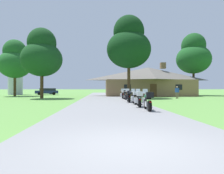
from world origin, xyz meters
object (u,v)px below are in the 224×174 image
object	(u,v)px
tree_left_near	(42,54)
tree_left_far	(15,61)
tree_by_lodge_front	(129,44)
tree_right_of_lodge	(193,55)
metal_silo_distant	(15,75)
motorcycle_orange_fifth_in_row	(128,96)
parked_black_sedan_far_left	(46,91)
motorcycle_silver_farthest_in_row	(123,94)
parked_navy_suv_far_left	(47,91)
motorcycle_orange_fourth_in_row	(129,97)
bystander_blue_shirt_near_lodge	(177,92)
motorcycle_silver_second_in_row	(139,99)
motorcycle_black_third_in_row	(135,98)
motorcycle_green_nearest_to_camera	(148,101)
motorcycle_red_sixth_in_row	(125,95)

from	to	relation	value
tree_left_near	tree_left_far	distance (m)	10.84
tree_by_lodge_front	tree_right_of_lodge	bearing A→B (deg)	34.15
tree_left_near	metal_silo_distant	bearing A→B (deg)	121.82
motorcycle_orange_fifth_in_row	parked_black_sedan_far_left	distance (m)	31.58
motorcycle_silver_farthest_in_row	parked_navy_suv_far_left	bearing A→B (deg)	132.74
motorcycle_orange_fourth_in_row	bystander_blue_shirt_near_lodge	bearing A→B (deg)	45.96
motorcycle_orange_fourth_in_row	motorcycle_silver_farthest_in_row	size ratio (longest dim) A/B	1.00
motorcycle_silver_second_in_row	motorcycle_black_third_in_row	world-z (taller)	same
motorcycle_green_nearest_to_camera	parked_black_sedan_far_left	world-z (taller)	motorcycle_green_nearest_to_camera
motorcycle_silver_second_in_row	tree_right_of_lodge	size ratio (longest dim) A/B	0.17
motorcycle_silver_farthest_in_row	parked_black_sedan_far_left	bearing A→B (deg)	127.89
motorcycle_orange_fourth_in_row	parked_black_sedan_far_left	bearing A→B (deg)	120.34
bystander_blue_shirt_near_lodge	tree_left_far	bearing A→B (deg)	-162.35
motorcycle_orange_fifth_in_row	parked_navy_suv_far_left	bearing A→B (deg)	126.49
parked_black_sedan_far_left	tree_left_near	bearing A→B (deg)	-165.22
motorcycle_green_nearest_to_camera	motorcycle_silver_second_in_row	distance (m)	2.30
motorcycle_silver_farthest_in_row	metal_silo_distant	bearing A→B (deg)	141.35
tree_left_far	tree_right_of_lodge	bearing A→B (deg)	3.81
motorcycle_silver_second_in_row	parked_black_sedan_far_left	size ratio (longest dim) A/B	0.49
motorcycle_black_third_in_row	motorcycle_orange_fourth_in_row	distance (m)	2.31
motorcycle_orange_fourth_in_row	motorcycle_red_sixth_in_row	world-z (taller)	same
tree_left_near	tree_by_lodge_front	size ratio (longest dim) A/B	0.81
motorcycle_green_nearest_to_camera	motorcycle_red_sixth_in_row	distance (m)	11.87
motorcycle_orange_fifth_in_row	tree_by_lodge_front	world-z (taller)	tree_by_lodge_front
bystander_blue_shirt_near_lodge	tree_left_far	xyz separation A→B (m)	(-25.21, 9.87, 5.32)
motorcycle_orange_fourth_in_row	tree_right_of_lodge	world-z (taller)	tree_right_of_lodge
motorcycle_orange_fifth_in_row	parked_navy_suv_far_left	xyz separation A→B (m)	(-14.12, 21.31, 0.16)
bystander_blue_shirt_near_lodge	metal_silo_distant	size ratio (longest dim) A/B	0.19
bystander_blue_shirt_near_lodge	motorcycle_green_nearest_to_camera	bearing A→B (deg)	-78.11
bystander_blue_shirt_near_lodge	tree_right_of_lodge	distance (m)	16.05
motorcycle_silver_second_in_row	tree_by_lodge_front	bearing A→B (deg)	90.77
motorcycle_orange_fourth_in_row	motorcycle_silver_farthest_in_row	xyz separation A→B (m)	(0.18, 6.89, 0.00)
motorcycle_silver_second_in_row	tree_left_far	bearing A→B (deg)	135.02
motorcycle_black_third_in_row	motorcycle_green_nearest_to_camera	bearing A→B (deg)	-89.31
motorcycle_orange_fourth_in_row	motorcycle_red_sixth_in_row	bearing A→B (deg)	89.74
motorcycle_silver_second_in_row	motorcycle_orange_fifth_in_row	bearing A→B (deg)	94.66
bystander_blue_shirt_near_lodge	motorcycle_red_sixth_in_row	bearing A→B (deg)	-122.79
motorcycle_silver_second_in_row	metal_silo_distant	distance (m)	37.45
motorcycle_red_sixth_in_row	tree_by_lodge_front	xyz separation A→B (m)	(1.14, 4.91, 7.13)
motorcycle_green_nearest_to_camera	parked_navy_suv_far_left	size ratio (longest dim) A/B	0.43
motorcycle_silver_farthest_in_row	tree_left_near	distance (m)	12.30
motorcycle_black_third_in_row	tree_left_far	bearing A→B (deg)	133.90
motorcycle_orange_fourth_in_row	bystander_blue_shirt_near_lodge	world-z (taller)	bystander_blue_shirt_near_lodge
tree_right_of_lodge	parked_black_sedan_far_left	xyz separation A→B (m)	(-31.24, 10.33, -7.21)
motorcycle_green_nearest_to_camera	motorcycle_black_third_in_row	size ratio (longest dim) A/B	1.00
motorcycle_orange_fifth_in_row	tree_right_of_lodge	xyz separation A→B (m)	(15.22, 16.89, 7.24)
motorcycle_silver_second_in_row	tree_left_near	size ratio (longest dim) A/B	0.22
tree_by_lodge_front	tree_left_far	size ratio (longest dim) A/B	1.20
bystander_blue_shirt_near_lodge	parked_navy_suv_far_left	size ratio (longest dim) A/B	0.34
motorcycle_red_sixth_in_row	metal_silo_distant	bearing A→B (deg)	137.05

